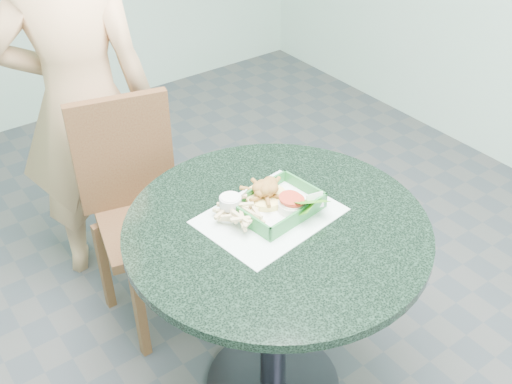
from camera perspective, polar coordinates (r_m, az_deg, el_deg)
floor at (r=2.35m, az=1.60°, el=-17.84°), size 4.00×5.00×0.02m
cafe_table at (r=1.91m, az=1.88°, el=-7.45°), size 0.92×0.92×0.75m
dining_chair at (r=2.32m, az=-11.04°, el=-0.81°), size 0.37×0.37×0.93m
diner_person at (r=2.43m, az=-16.47°, el=8.95°), size 0.73×0.62×1.70m
placemat at (r=1.83m, az=1.31°, el=-2.76°), size 0.44×0.35×0.00m
food_basket at (r=1.83m, az=2.10°, el=-1.96°), size 0.25×0.18×0.05m
crab_sandwich at (r=1.85m, az=1.13°, el=-0.29°), size 0.13×0.13×0.08m
fries_pile at (r=1.79m, az=-1.76°, el=-2.02°), size 0.12×0.13×0.05m
sauce_ramekin at (r=1.81m, az=-2.45°, el=-1.04°), size 0.07×0.07×0.04m
garnish_cup at (r=1.80m, az=3.72°, el=-1.71°), size 0.12×0.12×0.05m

